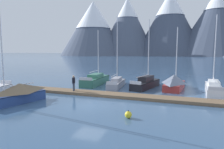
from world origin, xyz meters
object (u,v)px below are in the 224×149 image
sailboat_second_berth (13,94)px  mooring_buoy_channel_marker (128,115)px  sailboat_far_berth (147,83)px  sailboat_end_of_dock (213,88)px  person_on_dock (74,82)px  sailboat_outer_slip (175,82)px  sailboat_mid_dock_starboard (117,82)px  sailboat_mid_dock_port (97,80)px

sailboat_second_berth → mooring_buoy_channel_marker: sailboat_second_berth is taller
sailboat_far_berth → sailboat_end_of_dock: sailboat_end_of_dock is taller
sailboat_far_berth → person_on_dock: sailboat_far_berth is taller
sailboat_outer_slip → mooring_buoy_channel_marker: bearing=-102.5°
sailboat_outer_slip → sailboat_far_berth: bearing=-179.6°
sailboat_mid_dock_starboard → mooring_buoy_channel_marker: 12.55m
sailboat_second_berth → sailboat_far_berth: bearing=49.5°
sailboat_mid_dock_starboard → sailboat_mid_dock_port: bearing=163.5°
sailboat_mid_dock_starboard → person_on_dock: size_ratio=5.38×
sailboat_mid_dock_port → sailboat_end_of_dock: (14.64, -1.50, -0.02)m
person_on_dock → sailboat_mid_dock_port: bearing=91.6°
sailboat_mid_dock_starboard → mooring_buoy_channel_marker: bearing=-69.1°
sailboat_outer_slip → person_on_dock: size_ratio=4.43×
sailboat_end_of_dock → mooring_buoy_channel_marker: size_ratio=14.96×
sailboat_second_berth → person_on_dock: 6.19m
sailboat_outer_slip → mooring_buoy_channel_marker: sailboat_outer_slip is taller
sailboat_second_berth → sailboat_outer_slip: size_ratio=1.23×
sailboat_outer_slip → person_on_dock: (-10.34, -6.22, 0.40)m
sailboat_far_berth → sailboat_outer_slip: 3.39m
sailboat_far_berth → sailboat_outer_slip: sailboat_far_berth is taller
sailboat_far_berth → sailboat_outer_slip: (3.38, 0.03, 0.25)m
sailboat_far_berth → person_on_dock: size_ratio=5.05×
sailboat_outer_slip → person_on_dock: 12.08m
sailboat_outer_slip → sailboat_end_of_dock: bearing=-12.8°
sailboat_far_berth → sailboat_mid_dock_port: bearing=175.3°
sailboat_end_of_dock → person_on_dock: sailboat_end_of_dock is taller
sailboat_mid_dock_starboard → sailboat_outer_slip: (7.18, 0.43, 0.34)m
mooring_buoy_channel_marker → person_on_dock: bearing=142.2°
sailboat_mid_dock_port → sailboat_far_berth: size_ratio=0.89×
sailboat_mid_dock_starboard → sailboat_outer_slip: size_ratio=1.21×
sailboat_end_of_dock → sailboat_outer_slip: bearing=167.2°
sailboat_second_berth → sailboat_outer_slip: (13.29, 11.64, 0.04)m
person_on_dock → sailboat_end_of_dock: bearing=20.1°
mooring_buoy_channel_marker → sailboat_end_of_dock: bearing=58.8°
mooring_buoy_channel_marker → sailboat_second_berth: bearing=177.3°
person_on_dock → sailboat_outer_slip: bearing=31.0°
sailboat_second_berth → sailboat_far_berth: (9.91, 11.62, -0.21)m
sailboat_mid_dock_port → sailboat_outer_slip: 10.55m
sailboat_mid_dock_port → person_on_dock: (0.19, -6.79, 0.65)m
sailboat_outer_slip → sailboat_end_of_dock: sailboat_end_of_dock is taller
sailboat_mid_dock_starboard → person_on_dock: 6.64m
sailboat_far_berth → sailboat_mid_dock_starboard: bearing=-173.9°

